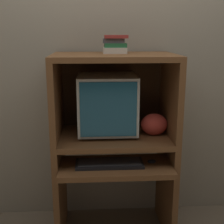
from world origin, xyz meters
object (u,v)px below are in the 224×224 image
(book_stack, at_px, (115,45))
(keyboard, at_px, (109,163))
(mouse, at_px, (152,161))
(crt_monitor, at_px, (107,104))
(snack_bag, at_px, (154,124))

(book_stack, bearing_deg, keyboard, -102.34)
(mouse, bearing_deg, crt_monitor, 145.08)
(crt_monitor, distance_m, book_stack, 0.41)
(keyboard, bearing_deg, crt_monitor, 91.02)
(snack_bag, bearing_deg, keyboard, -154.65)
(keyboard, height_order, snack_bag, snack_bag)
(keyboard, height_order, mouse, same)
(crt_monitor, height_order, snack_bag, crt_monitor)
(crt_monitor, relative_size, keyboard, 0.93)
(mouse, xyz_separation_m, snack_bag, (0.04, 0.14, 0.22))
(crt_monitor, xyz_separation_m, book_stack, (0.06, 0.02, 0.41))
(mouse, xyz_separation_m, book_stack, (-0.24, 0.22, 0.77))
(mouse, bearing_deg, keyboard, -177.46)
(mouse, relative_size, snack_bag, 0.30)
(crt_monitor, distance_m, keyboard, 0.42)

